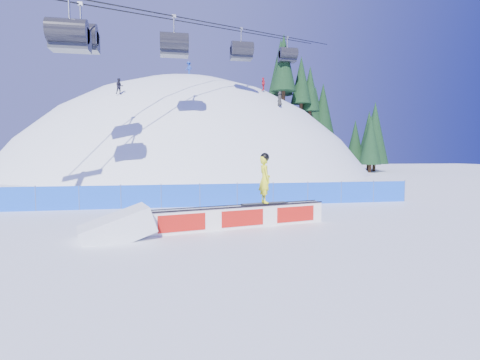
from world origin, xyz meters
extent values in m
plane|color=white|center=(0.00, 0.00, 0.00)|extent=(160.00, 160.00, 0.00)
sphere|color=white|center=(0.00, 42.00, -18.00)|extent=(64.00, 64.00, 64.00)
cylinder|color=#372216|center=(14.95, 45.91, 10.62)|extent=(0.50, 0.50, 1.40)
cone|color=black|center=(14.95, 45.91, 15.17)|extent=(3.47, 3.47, 7.89)
cylinder|color=#372216|center=(14.59, 39.96, 11.01)|extent=(0.50, 0.50, 1.40)
cone|color=black|center=(14.59, 39.96, 14.63)|extent=(2.66, 2.66, 6.05)
cylinder|color=#372216|center=(17.12, 42.10, 9.64)|extent=(0.50, 0.50, 1.40)
cone|color=black|center=(17.12, 42.10, 14.83)|extent=(4.04, 4.04, 9.19)
cylinder|color=#372216|center=(19.48, 37.44, 7.57)|extent=(0.50, 0.50, 1.40)
cone|color=black|center=(19.48, 37.44, 13.01)|extent=(4.26, 4.26, 9.68)
cylinder|color=#372216|center=(20.54, 44.25, 7.03)|extent=(0.50, 0.50, 1.40)
cone|color=black|center=(20.54, 44.25, 11.35)|extent=(3.27, 3.27, 7.43)
cylinder|color=#372216|center=(21.37, 42.64, 6.41)|extent=(0.50, 0.50, 1.40)
cone|color=black|center=(21.37, 42.64, 11.34)|extent=(3.81, 3.81, 8.66)
cylinder|color=#372216|center=(24.13, 39.39, 3.45)|extent=(0.50, 0.50, 1.40)
cone|color=black|center=(24.13, 39.39, 8.80)|extent=(4.18, 4.18, 9.49)
cylinder|color=#372216|center=(26.38, 40.79, 0.67)|extent=(0.50, 0.50, 1.40)
cone|color=black|center=(26.38, 40.79, 4.40)|extent=(2.75, 2.75, 6.25)
cylinder|color=#372216|center=(27.42, 39.02, 0.60)|extent=(0.50, 0.50, 1.40)
cone|color=black|center=(27.42, 39.02, 5.04)|extent=(3.38, 3.38, 7.68)
cylinder|color=#372216|center=(28.43, 44.35, 0.60)|extent=(0.50, 0.50, 1.40)
cone|color=black|center=(28.43, 44.35, 4.77)|extent=(3.14, 3.14, 7.15)
cylinder|color=#372216|center=(32.06, 37.66, 0.60)|extent=(0.50, 0.50, 1.40)
cone|color=black|center=(32.06, 37.66, 4.21)|extent=(2.65, 2.65, 6.01)
cylinder|color=#372216|center=(34.04, 44.08, 0.60)|extent=(0.50, 0.50, 1.40)
cone|color=black|center=(34.04, 44.08, 5.23)|extent=(3.55, 3.55, 8.07)
cube|color=blue|center=(0.00, 4.50, 0.60)|extent=(22.00, 0.03, 1.20)
cylinder|color=#44517B|center=(-9.00, 4.50, 0.65)|extent=(0.05, 0.05, 1.30)
cylinder|color=#44517B|center=(-7.00, 4.50, 0.65)|extent=(0.05, 0.05, 1.30)
cylinder|color=#44517B|center=(-5.00, 4.50, 0.65)|extent=(0.05, 0.05, 1.30)
cylinder|color=#44517B|center=(-3.00, 4.50, 0.65)|extent=(0.05, 0.05, 1.30)
cylinder|color=#44517B|center=(-1.00, 4.50, 0.65)|extent=(0.05, 0.05, 1.30)
cylinder|color=#44517B|center=(1.00, 4.50, 0.65)|extent=(0.05, 0.05, 1.30)
cylinder|color=#44517B|center=(3.00, 4.50, 0.65)|extent=(0.05, 0.05, 1.30)
cylinder|color=#44517B|center=(5.00, 4.50, 0.65)|extent=(0.05, 0.05, 1.30)
cylinder|color=#44517B|center=(7.00, 4.50, 0.65)|extent=(0.05, 0.05, 1.30)
cylinder|color=#44517B|center=(9.00, 4.50, 0.65)|extent=(0.05, 0.05, 1.30)
cylinder|color=#44517B|center=(11.00, 4.50, 0.65)|extent=(0.05, 0.05, 1.30)
cylinder|color=#222229|center=(-8.75, 10.55, 10.52)|extent=(2.40, 1.50, 1.50)
cylinder|color=#222229|center=(-2.00, 17.93, 12.36)|extent=(2.40, 1.50, 1.50)
cylinder|color=#222229|center=(5.50, 26.13, 14.40)|extent=(2.40, 1.50, 1.50)
cylinder|color=#222229|center=(13.75, 35.15, 16.64)|extent=(2.40, 1.50, 1.50)
cube|color=white|center=(0.04, -1.43, 0.40)|extent=(7.04, 2.10, 0.80)
cube|color=#9698A4|center=(0.04, -1.43, 0.82)|extent=(6.97, 2.10, 0.04)
cube|color=black|center=(0.10, -1.66, 0.83)|extent=(6.94, 1.69, 0.05)
cube|color=black|center=(-0.01, -1.20, 0.83)|extent=(6.94, 1.69, 0.05)
cube|color=red|center=(0.09, -1.65, 0.40)|extent=(6.59, 1.60, 0.60)
cube|color=red|center=(-0.01, -1.20, 0.40)|extent=(6.59, 1.60, 0.60)
cube|color=black|center=(1.05, -1.19, 0.87)|extent=(1.92, 0.77, 0.04)
imported|color=#F4FE23|center=(1.05, -1.19, 1.81)|extent=(0.48, 0.70, 1.83)
sphere|color=black|center=(1.05, -1.19, 2.66)|extent=(0.34, 0.34, 0.34)
imported|color=black|center=(-7.68, 26.94, 10.00)|extent=(0.92, 0.79, 1.65)
imported|color=red|center=(9.36, 31.85, 11.69)|extent=(0.49, 1.00, 1.65)
imported|color=#1C3EAA|center=(0.17, 36.27, 14.31)|extent=(1.16, 1.21, 1.65)
imported|color=#272727|center=(10.06, 26.83, 9.14)|extent=(0.60, 0.85, 1.65)
camera|label=1|loc=(-2.57, -15.16, 2.79)|focal=28.00mm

